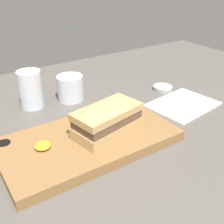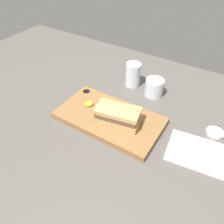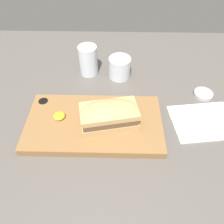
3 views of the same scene
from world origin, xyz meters
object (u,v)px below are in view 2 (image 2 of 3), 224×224
at_px(sandwich, 118,114).
at_px(condiment_dish, 215,133).
at_px(wine_glass, 154,88).
at_px(napkin, 197,153).
at_px(serving_board, 109,118).
at_px(water_glass, 133,76).

bearing_deg(sandwich, condiment_dish, 25.98).
bearing_deg(sandwich, wine_glass, 83.28).
relative_size(napkin, condiment_dish, 3.33).
relative_size(sandwich, napkin, 0.81).
bearing_deg(wine_glass, serving_board, -107.34).
distance_m(serving_board, condiment_dish, 0.36).
bearing_deg(condiment_dish, wine_glass, 160.59).
bearing_deg(serving_board, water_glass, 98.49).
bearing_deg(serving_board, wine_glass, 72.66).
bearing_deg(wine_glass, sandwich, -96.72).
relative_size(water_glass, condiment_dish, 1.73).
xyz_separation_m(sandwich, condiment_dish, (0.29, 0.14, -0.05)).
distance_m(water_glass, condiment_dish, 0.39).
relative_size(serving_board, napkin, 1.91).
distance_m(serving_board, sandwich, 0.07).
bearing_deg(condiment_dish, serving_board, -158.66).
height_order(wine_glass, condiment_dish, wine_glass).
bearing_deg(wine_glass, water_glass, 170.71).
height_order(sandwich, wine_glass, sandwich).
distance_m(wine_glass, napkin, 0.31).
relative_size(serving_board, water_glass, 3.66).
height_order(serving_board, water_glass, water_glass).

